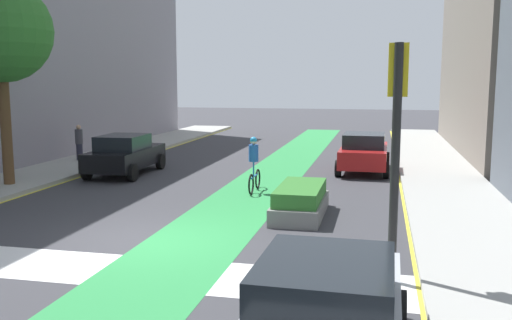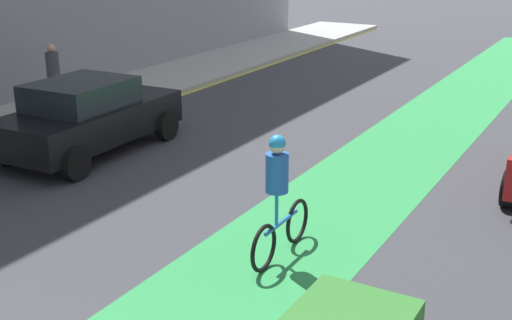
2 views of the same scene
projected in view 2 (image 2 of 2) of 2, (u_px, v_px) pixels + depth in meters
car_black_left_far at (88, 116)px, 14.07m from camera, size 2.12×4.25×1.57m
cyclist_in_lane at (279, 195)px, 9.39m from camera, size 0.32×1.73×1.86m
pedestrian_sidewalk_left_a at (54, 74)px, 17.46m from camera, size 0.34×0.34×1.57m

